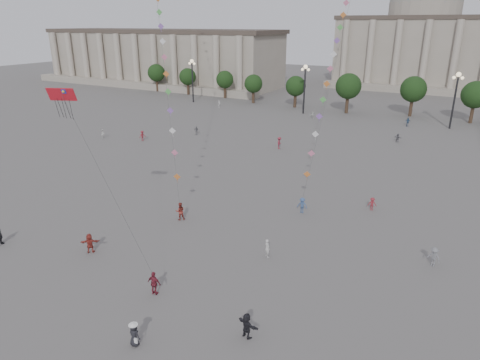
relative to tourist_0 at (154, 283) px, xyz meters
The scene contains 26 objects.
ground 1.05m from the tourist_0, 92.37° to the right, with size 360.00×360.00×0.00m, color #5B5856.
hall_west 120.08m from the tourist_0, 128.75° to the left, with size 84.00×26.22×17.20m.
hall_central 129.47m from the tourist_0, 90.01° to the left, with size 48.30×34.30×35.50m.
tree_row 77.69m from the tourist_0, 90.01° to the left, with size 137.12×5.12×8.00m.
lamp_post_far_west 83.11m from the tourist_0, 122.91° to the left, with size 2.00×0.90×10.65m.
lamp_post_mid_west 71.45m from the tourist_0, 102.18° to the left, with size 2.00×0.90×10.65m.
lamp_post_mid_east 71.45m from the tourist_0, 77.85° to the left, with size 2.00×0.90×10.65m.
person_crowd_0 67.98m from the tourist_0, 83.65° to the left, with size 1.03×0.43×1.76m, color #355278.
person_crowd_1 49.57m from the tourist_0, 140.06° to the left, with size 0.77×0.60×1.59m, color silver.
person_crowd_2 45.75m from the tourist_0, 132.24° to the left, with size 1.13×0.65×1.75m, color maroon.
person_crowd_3 8.29m from the tourist_0, ahead, with size 1.65×0.53×1.78m, color black.
person_crowd_4 66.12m from the tourist_0, 99.81° to the left, with size 1.39×0.44×1.49m, color silver.
person_crowd_6 22.94m from the tourist_0, 39.00° to the left, with size 1.11×0.64×1.72m, color slate.
person_crowd_8 25.82m from the tourist_0, 65.52° to the left, with size 0.96×0.55×1.48m, color maroon.
person_crowd_10 75.42m from the tourist_0, 117.95° to the left, with size 0.60×0.39×1.64m, color silver.
person_crowd_12 54.82m from the tourist_0, 81.62° to the left, with size 1.38×0.44×1.49m, color slate.
person_crowd_13 10.35m from the tourist_0, 61.05° to the left, with size 0.62×0.40×1.69m, color beige.
person_crowd_16 48.85m from the tourist_0, 120.84° to the left, with size 0.89×0.37×1.53m, color slate.
person_crowd_17 41.52m from the tourist_0, 101.13° to the left, with size 1.25×0.72×1.93m, color maroon.
tourist_0 is the anchor object (origin of this frame).
tourist_2 9.33m from the tourist_0, 166.69° to the left, with size 1.67×0.53×1.80m, color #A0342B.
tourist_4 17.47m from the tourist_0, behind, with size 0.90×0.38×1.54m, color black.
kite_flyer_0 12.98m from the tourist_0, 118.04° to the left, with size 0.93×0.72×1.91m, color maroon.
kite_flyer_1 19.68m from the tourist_0, 77.43° to the left, with size 1.11×0.64×1.72m, color #395381.
hat_person 5.43m from the tourist_0, 63.57° to the right, with size 0.82×0.60×1.69m.
dragon_kite 15.32m from the tourist_0, behind, with size 5.64×1.35×15.47m.
Camera 1 is at (18.84, -20.26, 19.24)m, focal length 32.00 mm.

